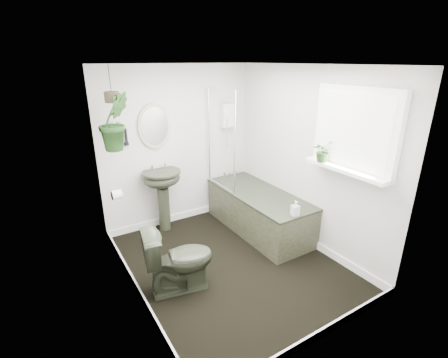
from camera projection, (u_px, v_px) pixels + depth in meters
floor at (230, 263)px, 3.99m from camera, size 2.30×2.80×0.02m
ceiling at (232, 63)px, 3.19m from camera, size 2.30×2.80×0.02m
wall_back at (179, 147)px, 4.71m from camera, size 2.30×0.02×2.30m
wall_front at (331, 227)px, 2.46m from camera, size 2.30×0.02×2.30m
wall_left at (127, 196)px, 3.02m from camera, size 0.02×2.80×2.30m
wall_right at (307, 159)px, 4.16m from camera, size 0.02×2.80×2.30m
skirting at (230, 259)px, 3.97m from camera, size 2.30×2.80×0.10m
bathtub at (258, 211)px, 4.68m from camera, size 0.72×1.72×0.58m
bath_screen at (221, 140)px, 4.56m from camera, size 0.04×0.72×1.40m
shower_box at (228, 115)px, 4.91m from camera, size 0.20×0.10×0.35m
oval_mirror at (155, 126)px, 4.39m from camera, size 0.46×0.03×0.62m
wall_sconce at (126, 137)px, 4.22m from camera, size 0.04×0.04×0.22m
toilet_roll_holder at (117, 195)px, 3.69m from camera, size 0.11×0.11×0.11m
window_recess at (355, 130)px, 3.39m from camera, size 0.08×1.00×0.90m
window_sill at (345, 169)px, 3.50m from camera, size 0.18×1.00×0.04m
window_blinds at (352, 131)px, 3.37m from camera, size 0.01×0.86×0.76m
toilet at (179, 259)px, 3.42m from camera, size 0.78×0.54×0.73m
pedestal_sink at (164, 200)px, 4.64m from camera, size 0.60×0.54×0.90m
sill_plant at (323, 151)px, 3.67m from camera, size 0.26×0.24×0.25m
hanging_plant at (115, 122)px, 3.68m from camera, size 0.41×0.35×0.67m
soap_bottle at (295, 208)px, 3.88m from camera, size 0.10×0.10×0.19m
hanging_pot at (112, 97)px, 3.59m from camera, size 0.16×0.16×0.12m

